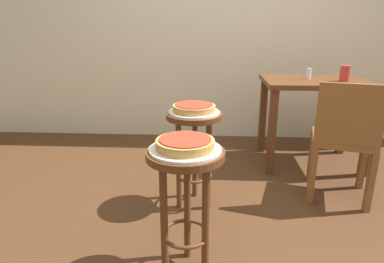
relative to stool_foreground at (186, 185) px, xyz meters
name	(u,v)px	position (x,y,z in m)	size (l,w,h in m)	color
ground_plane	(223,212)	(0.21, 0.56, -0.48)	(6.00, 6.00, 0.00)	#4C2D19
stool_foreground	(186,185)	(0.00, 0.00, 0.00)	(0.36, 0.36, 0.65)	#5B3319
serving_plate_foreground	(185,149)	(0.00, 0.00, 0.18)	(0.33, 0.33, 0.01)	white
pizza_foreground	(185,143)	(0.00, 0.00, 0.21)	(0.27, 0.27, 0.05)	tan
stool_middle	(194,139)	(0.01, 0.67, 0.00)	(0.36, 0.36, 0.65)	#5B3319
serving_plate_middle	(194,112)	(0.01, 0.67, 0.18)	(0.33, 0.33, 0.01)	white
pizza_middle	(194,108)	(0.01, 0.67, 0.21)	(0.27, 0.27, 0.05)	tan
dining_table	(314,96)	(0.99, 1.46, 0.13)	(0.86, 0.62, 0.75)	#5B3319
cup_near_edge	(345,73)	(1.19, 1.37, 0.34)	(0.08, 0.08, 0.13)	red
condiment_shaker	(309,74)	(0.93, 1.48, 0.32)	(0.04, 0.04, 0.09)	white
wooden_chair	(344,137)	(1.02, 0.79, -0.01)	(0.49, 0.49, 0.85)	brown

